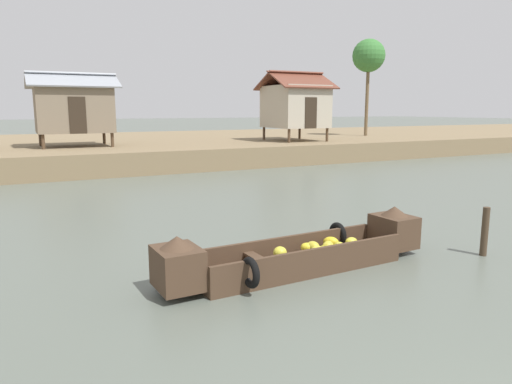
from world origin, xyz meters
name	(u,v)px	position (x,y,z in m)	size (l,w,h in m)	color
ground_plane	(178,229)	(0.00, 10.00, 0.00)	(300.00, 300.00, 0.00)	#596056
riverbank_strip	(79,149)	(0.00, 29.92, 0.54)	(160.00, 20.00, 1.08)	#7F6B4C
banana_boat	(301,252)	(1.09, 5.95, 0.35)	(5.53, 1.81, 0.98)	#473323
stilt_house_left	(74,108)	(-0.68, 24.99, 3.08)	(4.37, 3.35, 3.78)	#4C3826
stilt_house_mid_left	(295,106)	(11.99, 23.80, 3.23)	(3.78, 3.98, 4.20)	#4C3826
palm_tree_mid	(369,57)	(19.60, 26.16, 6.74)	(2.34, 2.34, 6.90)	brown
mooring_post	(485,232)	(4.95, 4.98, 0.51)	(0.14, 0.14, 1.02)	#423323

